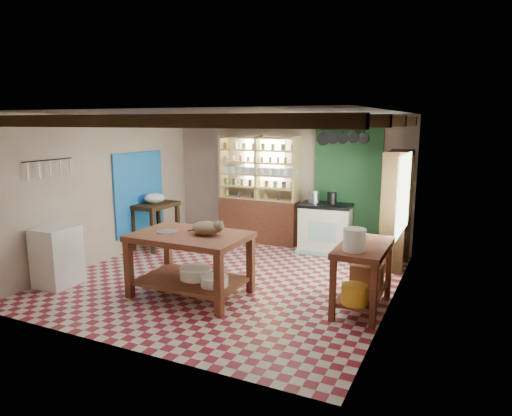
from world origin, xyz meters
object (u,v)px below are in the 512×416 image
at_px(work_table, 191,265).
at_px(cat, 207,228).
at_px(prep_table, 156,225).
at_px(right_counter, 363,277).
at_px(stove, 326,228).
at_px(white_cabinet, 57,256).

xyz_separation_m(work_table, cat, (0.25, 0.05, 0.55)).
xyz_separation_m(prep_table, right_counter, (4.38, -1.27, -0.01)).
distance_m(work_table, right_counter, 2.41).
height_order(work_table, cat, cat).
bearing_deg(right_counter, stove, 116.76).
relative_size(work_table, prep_table, 1.79).
xyz_separation_m(prep_table, cat, (2.29, -1.80, 0.56)).
bearing_deg(stove, work_table, -114.66).
xyz_separation_m(work_table, stove, (1.11, 2.98, 0.02)).
relative_size(prep_table, right_counter, 0.73).
distance_m(stove, prep_table, 3.34).
distance_m(prep_table, cat, 2.96).
distance_m(right_counter, cat, 2.23).
height_order(stove, right_counter, stove).
relative_size(work_table, stove, 1.67).
bearing_deg(white_cabinet, prep_table, 87.00).
height_order(work_table, stove, stove).
bearing_deg(stove, prep_table, -164.46).
bearing_deg(white_cabinet, stove, 45.45).
bearing_deg(prep_table, cat, -36.47).
bearing_deg(work_table, right_counter, 13.67).
distance_m(work_table, cat, 0.61).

